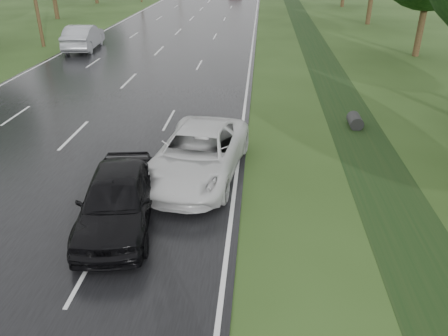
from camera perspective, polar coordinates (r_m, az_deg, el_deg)
The scene contains 8 objects.
road at distance 53.72m, azimuth -3.41°, elevation 19.63°, with size 14.00×180.00×0.04m, color black.
edge_stripe_east at distance 53.20m, azimuth 4.25°, elevation 19.56°, with size 0.12×180.00×0.01m, color silver.
edge_stripe_west at distance 55.05m, azimuth -10.81°, elevation 19.44°, with size 0.12×180.00×0.01m, color silver.
center_line at distance 53.71m, azimuth -3.41°, elevation 19.66°, with size 0.12×180.00×0.01m, color silver.
drainage_ditch at distance 27.64m, azimuth 13.42°, elevation 11.99°, with size 2.20×120.00×0.56m.
white_pickup at distance 14.24m, azimuth -3.39°, elevation 1.90°, with size 2.60×5.64×1.57m, color silver.
dark_sedan at distance 12.05m, azimuth -13.78°, elevation -3.87°, with size 1.86×4.63×1.58m, color black.
silver_sedan at distance 34.90m, azimuth -17.91°, elevation 15.97°, with size 1.86×5.34×1.76m, color #919399.
Camera 1 is at (7.40, -7.76, 6.85)m, focal length 35.00 mm.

